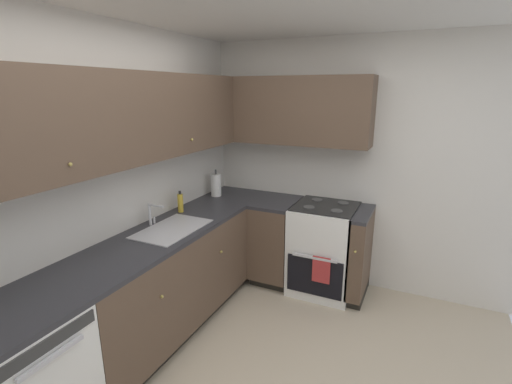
# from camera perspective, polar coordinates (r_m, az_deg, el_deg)

# --- Properties ---
(wall_back) EXTENTS (3.99, 0.05, 2.53)m
(wall_back) POSITION_cam_1_polar(r_m,az_deg,el_deg) (2.95, -24.81, -0.93)
(wall_back) COLOR silver
(wall_back) RESTS_ON ground_plane
(wall_right) EXTENTS (0.05, 3.14, 2.53)m
(wall_right) POSITION_cam_1_polar(r_m,az_deg,el_deg) (3.90, 14.91, 3.72)
(wall_right) COLOR silver
(wall_right) RESTS_ON ground_plane
(lower_cabinets_back) EXTENTS (1.88, 0.62, 0.87)m
(lower_cabinets_back) POSITION_cam_1_polar(r_m,az_deg,el_deg) (3.31, -13.89, -13.66)
(lower_cabinets_back) COLOR brown
(lower_cabinets_back) RESTS_ON ground_plane
(countertop_back) EXTENTS (3.08, 0.60, 0.03)m
(countertop_back) POSITION_cam_1_polar(r_m,az_deg,el_deg) (3.12, -14.41, -6.44)
(countertop_back) COLOR #2D2D33
(countertop_back) RESTS_ON lower_cabinets_back
(lower_cabinets_right) EXTENTS (0.62, 1.17, 0.87)m
(lower_cabinets_right) POSITION_cam_1_polar(r_m,az_deg,el_deg) (3.96, 6.32, -8.22)
(lower_cabinets_right) COLOR brown
(lower_cabinets_right) RESTS_ON ground_plane
(countertop_right) EXTENTS (0.60, 1.17, 0.03)m
(countertop_right) POSITION_cam_1_polar(r_m,az_deg,el_deg) (3.80, 6.51, -2.02)
(countertop_right) COLOR #2D2D33
(countertop_right) RESTS_ON lower_cabinets_right
(oven_range) EXTENTS (0.68, 0.62, 1.06)m
(oven_range) POSITION_cam_1_polar(r_m,az_deg,el_deg) (3.89, 10.47, -8.48)
(oven_range) COLOR white
(oven_range) RESTS_ON ground_plane
(upper_cabinets_back) EXTENTS (2.76, 0.34, 0.67)m
(upper_cabinets_back) POSITION_cam_1_polar(r_m,az_deg,el_deg) (2.88, -19.90, 10.62)
(upper_cabinets_back) COLOR brown
(upper_cabinets_right) EXTENTS (0.32, 1.69, 0.67)m
(upper_cabinets_right) POSITION_cam_1_polar(r_m,az_deg,el_deg) (3.83, 4.77, 12.45)
(upper_cabinets_right) COLOR brown
(sink) EXTENTS (0.65, 0.40, 0.10)m
(sink) POSITION_cam_1_polar(r_m,az_deg,el_deg) (3.18, -12.75, -6.29)
(sink) COLOR #B7B7BC
(sink) RESTS_ON countertop_back
(faucet) EXTENTS (0.07, 0.16, 0.19)m
(faucet) POSITION_cam_1_polar(r_m,az_deg,el_deg) (3.26, -15.74, -3.03)
(faucet) COLOR silver
(faucet) RESTS_ON countertop_back
(soap_bottle) EXTENTS (0.05, 0.05, 0.20)m
(soap_bottle) POSITION_cam_1_polar(r_m,az_deg,el_deg) (3.56, -11.60, -1.63)
(soap_bottle) COLOR gold
(soap_bottle) RESTS_ON countertop_back
(paper_towel_roll) EXTENTS (0.11, 0.11, 0.30)m
(paper_towel_roll) POSITION_cam_1_polar(r_m,az_deg,el_deg) (4.04, -6.19, 1.09)
(paper_towel_roll) COLOR white
(paper_towel_roll) RESTS_ON countertop_back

